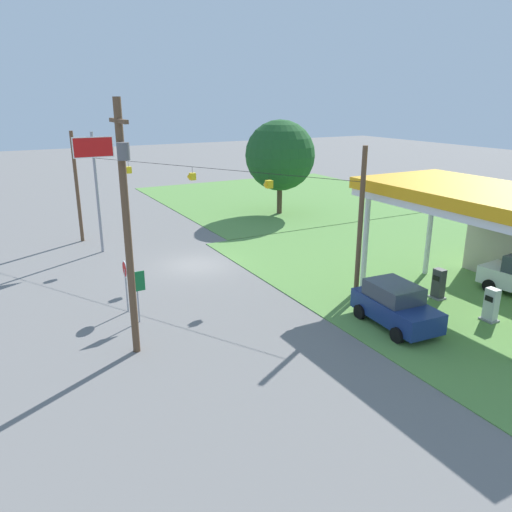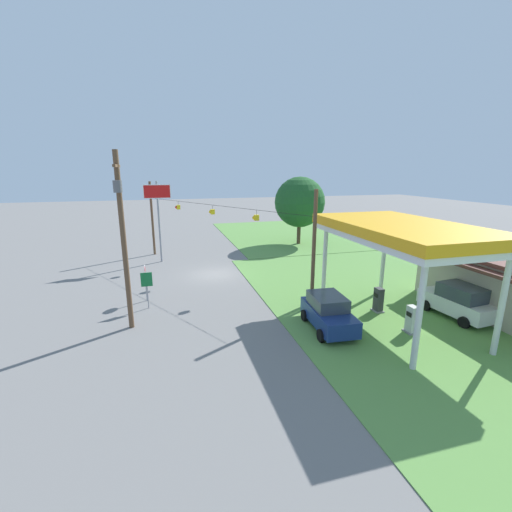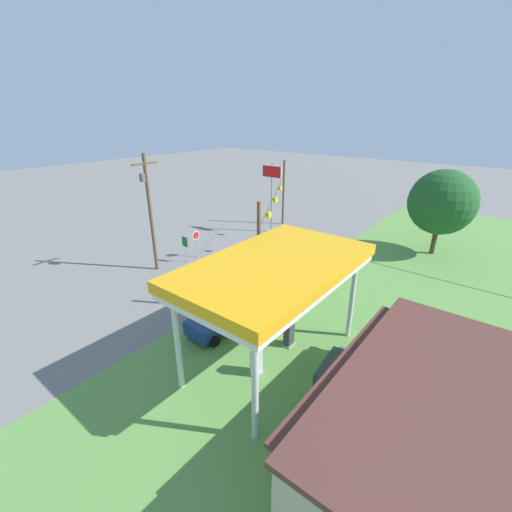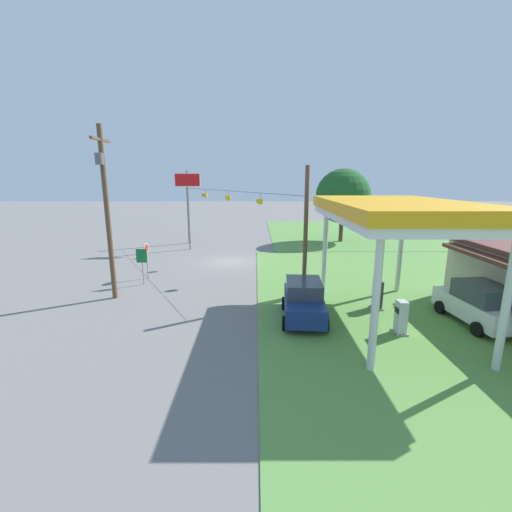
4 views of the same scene
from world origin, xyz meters
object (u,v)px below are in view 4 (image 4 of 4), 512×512
Objects in this scene: utility_pole_main at (106,205)px; fuel_pump_far at (401,318)px; car_at_pumps_front at (304,300)px; stop_sign_overhead at (188,192)px; route_sign at (142,259)px; car_at_pumps_rear at (479,304)px; gas_station_canopy at (397,212)px; tree_west_verge at (343,196)px; fuel_pump_near at (377,296)px; stop_sign_roadside at (147,253)px.

fuel_pump_far is at bearing 72.03° from utility_pole_main.
stop_sign_overhead is at bearing -148.99° from car_at_pumps_front.
utility_pole_main is at bearing -17.99° from route_sign.
car_at_pumps_rear is at bearing 70.60° from route_sign.
gas_station_canopy is 2.32× the size of car_at_pumps_rear.
fuel_pump_near is at bearing -8.37° from tree_west_verge.
tree_west_verge is at bearing 171.63° from fuel_pump_near.
fuel_pump_near is 4.31m from car_at_pumps_front.
stop_sign_roadside reaches higher than fuel_pump_near.
fuel_pump_far is 0.20× the size of tree_west_verge.
stop_sign_overhead is (-17.58, -12.96, 0.26)m from gas_station_canopy.
route_sign reaches higher than car_at_pumps_rear.
route_sign is (-6.33, -17.97, 0.68)m from car_at_pumps_rear.
stop_sign_overhead is (-18.02, -17.08, 4.53)m from car_at_pumps_rear.
tree_west_verge is at bearing 172.70° from fuel_pump_far.
utility_pole_main reaches higher than route_sign.
tree_west_verge reaches higher than stop_sign_overhead.
gas_station_canopy is 1.35× the size of stop_sign_overhead.
gas_station_canopy reaches higher than fuel_pump_far.
fuel_pump_near is 0.37× the size of car_at_pumps_front.
stop_sign_overhead reaches higher than route_sign.
car_at_pumps_front is 0.96× the size of car_at_pumps_rear.
fuel_pump_near is 0.62× the size of stop_sign_roadside.
car_at_pumps_rear is 0.56× the size of tree_west_verge.
tree_west_verge reaches higher than fuel_pump_near.
stop_sign_overhead is (-16.08, -12.96, 4.82)m from fuel_pump_near.
car_at_pumps_rear is at bearing 83.83° from gas_station_canopy.
stop_sign_roadside reaches higher than route_sign.
stop_sign_roadside is at bearing -117.61° from gas_station_canopy.
tree_west_verge is at bearing 133.38° from route_sign.
route_sign is (-5.88, -13.85, -3.60)m from gas_station_canopy.
tree_west_verge is (-20.30, 2.99, 4.24)m from fuel_pump_near.
route_sign is at bearing 65.21° from car_at_pumps_rear.
fuel_pump_near is (-1.50, -0.00, -4.57)m from gas_station_canopy.
car_at_pumps_rear is 25.24m from stop_sign_overhead.
fuel_pump_far is 4.26m from car_at_pumps_rear.
car_at_pumps_front is 20.04m from stop_sign_overhead.
gas_station_canopy reaches higher than car_at_pumps_front.
stop_sign_overhead is at bearing -5.78° from stop_sign_roadside.
fuel_pump_near is at bearing -179.94° from gas_station_canopy.
utility_pole_main reaches higher than gas_station_canopy.
stop_sign_roadside is (-5.82, -14.00, 1.07)m from fuel_pump_near.
route_sign reaches higher than car_at_pumps_front.
utility_pole_main reaches higher than stop_sign_overhead.
fuel_pump_far is 23.56m from stop_sign_overhead.
car_at_pumps_rear is (0.65, 8.22, 0.05)m from car_at_pumps_front.
route_sign is at bearing -118.04° from fuel_pump_far.
stop_sign_roadside is at bearing 61.40° from car_at_pumps_rear.
stop_sign_roadside is at bearing -112.59° from fuel_pump_near.
fuel_pump_far is at bearing -0.06° from gas_station_canopy.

